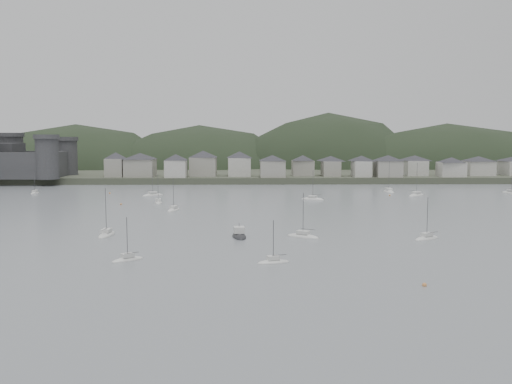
{
  "coord_description": "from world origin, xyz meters",
  "views": [
    {
      "loc": [
        -3.24,
        -83.75,
        21.77
      ],
      "look_at": [
        0.0,
        75.0,
        6.0
      ],
      "focal_mm": 38.75,
      "sensor_mm": 36.0,
      "label": 1
    }
  ],
  "objects": [
    {
      "name": "ground",
      "position": [
        0.0,
        0.0,
        0.0
      ],
      "size": [
        900.0,
        900.0,
        0.0
      ],
      "primitive_type": "plane",
      "color": "slate",
      "rests_on": "ground"
    },
    {
      "name": "far_shore_land",
      "position": [
        0.0,
        295.0,
        1.5
      ],
      "size": [
        900.0,
        250.0,
        3.0
      ],
      "primitive_type": "cube",
      "color": "#383D2D",
      "rests_on": "ground"
    },
    {
      "name": "forested_ridge",
      "position": [
        4.83,
        269.4,
        -11.28
      ],
      "size": [
        851.55,
        103.94,
        102.57
      ],
      "color": "black",
      "rests_on": "ground"
    },
    {
      "name": "waterfront_town",
      "position": [
        50.59,
        183.34,
        8.66
      ],
      "size": [
        451.48,
        28.46,
        12.92
      ],
      "color": "#9A998D",
      "rests_on": "far_shore_land"
    },
    {
      "name": "sailboat_lead",
      "position": [
        20.56,
        107.71,
        0.18
      ],
      "size": [
        8.49,
        5.51,
        11.1
      ],
      "rotation": [
        0.0,
        0.0,
        4.32
      ],
      "color": "silver",
      "rests_on": "ground"
    },
    {
      "name": "moored_fleet",
      "position": [
        -12.18,
        63.26,
        0.18
      ],
      "size": [
        263.49,
        163.28,
        13.2
      ],
      "color": "silver",
      "rests_on": "ground"
    },
    {
      "name": "motor_launch_far",
      "position": [
        -4.49,
        35.59,
        0.29
      ],
      "size": [
        3.9,
        8.39,
        3.93
      ],
      "rotation": [
        0.0,
        0.0,
        3.27
      ],
      "color": "black",
      "rests_on": "ground"
    },
    {
      "name": "mooring_buoys",
      "position": [
        -2.89,
        72.4,
        0.15
      ],
      "size": [
        150.97,
        136.29,
        0.7
      ],
      "color": "#CA8143",
      "rests_on": "ground"
    }
  ]
}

